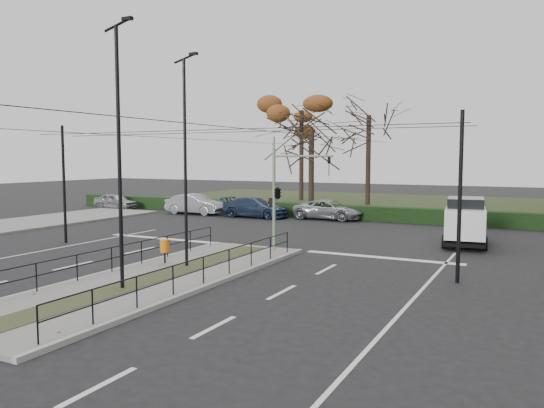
% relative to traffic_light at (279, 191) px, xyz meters
% --- Properties ---
extents(ground, '(140.00, 140.00, 0.00)m').
position_rel_traffic_light_xyz_m(ground, '(-1.41, -4.50, -2.85)').
color(ground, black).
rests_on(ground, ground).
extents(median_island, '(4.40, 15.00, 0.14)m').
position_rel_traffic_light_xyz_m(median_island, '(-1.41, -7.00, -2.78)').
color(median_island, slate).
rests_on(median_island, ground).
extents(park, '(38.00, 26.00, 0.10)m').
position_rel_traffic_light_xyz_m(park, '(-7.41, 27.50, -2.80)').
color(park, '#253118').
rests_on(park, ground).
extents(hedge, '(38.00, 1.00, 1.00)m').
position_rel_traffic_light_xyz_m(hedge, '(-7.41, 14.10, -2.35)').
color(hedge, black).
rests_on(hedge, ground).
extents(median_railing, '(4.14, 13.24, 0.92)m').
position_rel_traffic_light_xyz_m(median_railing, '(-1.41, -7.10, -1.87)').
color(median_railing, black).
rests_on(median_railing, median_island).
extents(catenary, '(20.00, 34.00, 6.00)m').
position_rel_traffic_light_xyz_m(catenary, '(-1.41, -2.88, 0.57)').
color(catenary, black).
rests_on(catenary, ground).
extents(traffic_light, '(3.17, 1.82, 4.66)m').
position_rel_traffic_light_xyz_m(traffic_light, '(0.00, 0.00, 0.00)').
color(traffic_light, gray).
rests_on(traffic_light, median_island).
extents(litter_bin, '(0.37, 0.37, 0.95)m').
position_rel_traffic_light_xyz_m(litter_bin, '(-2.70, -4.93, -2.03)').
color(litter_bin, black).
rests_on(litter_bin, median_island).
extents(streetlamp_median_near, '(0.71, 0.15, 8.54)m').
position_rel_traffic_light_xyz_m(streetlamp_median_near, '(-1.31, -8.85, 1.63)').
color(streetlamp_median_near, black).
rests_on(streetlamp_median_near, median_island).
extents(streetlamp_median_far, '(0.68, 0.14, 8.16)m').
position_rel_traffic_light_xyz_m(streetlamp_median_far, '(-1.56, -5.00, 1.44)').
color(streetlamp_median_far, black).
rests_on(streetlamp_median_far, median_island).
extents(parked_car_first, '(3.94, 1.60, 1.34)m').
position_rel_traffic_light_xyz_m(parked_car_first, '(-21.56, 12.25, -2.18)').
color(parked_car_first, '#94959B').
rests_on(parked_car_first, ground).
extents(parked_car_second, '(4.73, 1.72, 1.55)m').
position_rel_traffic_light_xyz_m(parked_car_second, '(-13.18, 12.01, -2.08)').
color(parked_car_second, '#94959B').
rests_on(parked_car_second, ground).
extents(parked_car_third, '(5.07, 2.08, 1.47)m').
position_rel_traffic_light_xyz_m(parked_car_third, '(-8.00, 12.24, -2.12)').
color(parked_car_third, '#1F2E4A').
rests_on(parked_car_third, ground).
extents(parked_car_fourth, '(5.05, 2.46, 1.38)m').
position_rel_traffic_light_xyz_m(parked_car_fourth, '(-2.68, 13.45, -2.16)').
color(parked_car_fourth, '#94959B').
rests_on(parked_car_fourth, ground).
extents(white_van, '(2.44, 4.61, 2.38)m').
position_rel_traffic_light_xyz_m(white_van, '(7.37, 6.11, -1.61)').
color(white_van, white).
rests_on(white_van, ground).
extents(rust_tree, '(9.66, 9.66, 11.81)m').
position_rel_traffic_light_xyz_m(rust_tree, '(-10.88, 27.14, 6.22)').
color(rust_tree, black).
rests_on(rust_tree, park).
extents(bare_tree_center, '(6.06, 6.06, 10.78)m').
position_rel_traffic_light_xyz_m(bare_tree_center, '(-3.46, 25.40, 4.76)').
color(bare_tree_center, black).
rests_on(bare_tree_center, park).
extents(bare_tree_near, '(6.06, 6.06, 8.54)m').
position_rel_traffic_light_xyz_m(bare_tree_near, '(-5.70, 17.35, 3.20)').
color(bare_tree_near, black).
rests_on(bare_tree_near, park).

